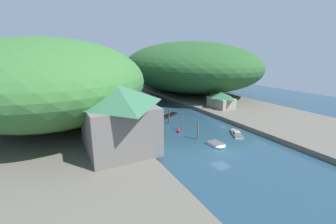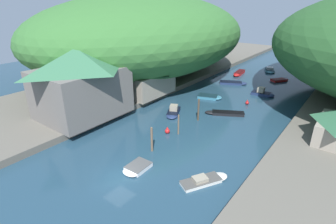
{
  "view_description": "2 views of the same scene",
  "coord_description": "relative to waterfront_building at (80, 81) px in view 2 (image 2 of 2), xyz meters",
  "views": [
    {
      "loc": [
        -22.65,
        -25.19,
        15.17
      ],
      "look_at": [
        -1.33,
        15.92,
        2.84
      ],
      "focal_mm": 24.0,
      "sensor_mm": 36.0,
      "label": 1
    },
    {
      "loc": [
        17.5,
        -14.52,
        16.74
      ],
      "look_at": [
        -2.33,
        11.59,
        2.72
      ],
      "focal_mm": 28.0,
      "sensor_mm": 36.0,
      "label": 2
    }
  ],
  "objects": [
    {
      "name": "water_surface",
      "position": [
        14.48,
        23.24,
        -6.01
      ],
      "size": [
        130.0,
        130.0,
        0.0
      ],
      "primitive_type": "plane",
      "color": "#234256",
      "rests_on": "ground"
    },
    {
      "name": "left_bank",
      "position": [
        -7.56,
        23.24,
        -5.56
      ],
      "size": [
        22.0,
        120.0,
        0.9
      ],
      "color": "#666056",
      "rests_on": "ground"
    },
    {
      "name": "hillside_left",
      "position": [
        -8.66,
        23.53,
        3.58
      ],
      "size": [
        38.87,
        54.41,
        17.37
      ],
      "color": "#387033",
      "rests_on": "left_bank"
    },
    {
      "name": "waterfront_building",
      "position": [
        0.0,
        0.0,
        0.0
      ],
      "size": [
        10.26,
        12.54,
        9.89
      ],
      "color": "slate",
      "rests_on": "left_bank"
    },
    {
      "name": "boathouse_shed",
      "position": [
        0.52,
        12.77,
        -2.42
      ],
      "size": [
        8.42,
        9.94,
        5.22
      ],
      "color": "gray",
      "rests_on": "left_bank"
    },
    {
      "name": "boat_red_skiff",
      "position": [
        15.91,
        14.41,
        -5.77
      ],
      "size": [
        6.01,
        4.18,
        0.5
      ],
      "rotation": [
        0.0,
        0.0,
        2.08
      ],
      "color": "black",
      "rests_on": "water_surface"
    },
    {
      "name": "boat_cabin_cruiser",
      "position": [
        9.56,
        9.65,
        -5.6
      ],
      "size": [
        3.53,
        4.79,
        1.37
      ],
      "rotation": [
        0.0,
        0.0,
        3.61
      ],
      "color": "navy",
      "rests_on": "water_surface"
    },
    {
      "name": "boat_open_rowboat",
      "position": [
        10.64,
        19.9,
        -5.76
      ],
      "size": [
        4.79,
        3.4,
        0.52
      ],
      "rotation": [
        0.0,
        0.0,
        5.03
      ],
      "color": "teal",
      "rests_on": "water_surface"
    },
    {
      "name": "boat_moored_right",
      "position": [
        17.72,
        39.35,
        -5.76
      ],
      "size": [
        3.73,
        4.27,
        0.51
      ],
      "rotation": [
        0.0,
        0.0,
        5.66
      ],
      "color": "red",
      "rests_on": "water_surface"
    },
    {
      "name": "boat_mid_channel",
      "position": [
        13.07,
        46.51,
        -5.7
      ],
      "size": [
        3.81,
        5.48,
        1.01
      ],
      "rotation": [
        0.0,
        0.0,
        3.52
      ],
      "color": "teal",
      "rests_on": "water_surface"
    },
    {
      "name": "boat_near_quay",
      "position": [
        10.37,
        30.86,
        -5.75
      ],
      "size": [
        5.98,
        4.28,
        0.52
      ],
      "rotation": [
        0.0,
        0.0,
        5.18
      ],
      "color": "navy",
      "rests_on": "water_surface"
    },
    {
      "name": "boat_far_right_bank",
      "position": [
        15.18,
        -4.81,
        -5.77
      ],
      "size": [
        2.09,
        3.23,
        0.49
      ],
      "rotation": [
        0.0,
        0.0,
        3.18
      ],
      "color": "white",
      "rests_on": "water_surface"
    },
    {
      "name": "boat_small_dinghy",
      "position": [
        17.85,
        27.34,
        -5.57
      ],
      "size": [
        4.33,
        2.16,
        1.49
      ],
      "rotation": [
        0.0,
        0.0,
        4.78
      ],
      "color": "navy",
      "rests_on": "water_surface"
    },
    {
      "name": "boat_white_cruiser",
      "position": [
        8.02,
        38.74,
        -5.66
      ],
      "size": [
        2.14,
        6.01,
        0.71
      ],
      "rotation": [
        0.0,
        0.0,
        3.26
      ],
      "color": "red",
      "rests_on": "water_surface"
    },
    {
      "name": "boat_navy_launch",
      "position": [
        22.06,
        -2.05,
        -5.77
      ],
      "size": [
        3.79,
        5.13,
        0.76
      ],
      "rotation": [
        0.0,
        0.0,
        5.77
      ],
      "color": "silver",
      "rests_on": "water_surface"
    },
    {
      "name": "mooring_post_nearest",
      "position": [
        14.01,
        -0.79,
        -4.39
      ],
      "size": [
        0.27,
        0.27,
        3.22
      ],
      "color": "brown",
      "rests_on": "water_surface"
    },
    {
      "name": "mooring_post_second",
      "position": [
        14.04,
        4.66,
        -4.55
      ],
      "size": [
        0.21,
        0.21,
        2.91
      ],
      "color": "brown",
      "rests_on": "water_surface"
    },
    {
      "name": "mooring_post_middle",
      "position": [
        13.86,
        10.08,
        -4.26
      ],
      "size": [
        0.27,
        0.27,
        3.48
      ],
      "color": "#4C3D2D",
      "rests_on": "water_surface"
    },
    {
      "name": "channel_buoy_near",
      "position": [
        12.73,
        3.92,
        -5.61
      ],
      "size": [
        0.68,
        0.68,
        1.02
      ],
      "color": "red",
      "rests_on": "water_surface"
    },
    {
      "name": "channel_buoy_far",
      "position": [
        17.27,
        20.88,
        -5.66
      ],
      "size": [
        0.61,
        0.61,
        0.91
      ],
      "color": "red",
      "rests_on": "water_surface"
    },
    {
      "name": "person_on_quay",
      "position": [
        1.3,
        0.38,
        -4.13
      ],
      "size": [
        0.32,
        0.43,
        1.69
      ],
      "rotation": [
        0.0,
        0.0,
        1.85
      ],
      "color": "#282D3D",
      "rests_on": "left_bank"
    },
    {
      "name": "person_by_boathouse",
      "position": [
        0.95,
        -0.96,
        -4.13
      ],
      "size": [
        0.33,
        0.43,
        1.69
      ],
      "rotation": [
        0.0,
        0.0,
        1.26
      ],
      "color": "#282D3D",
      "rests_on": "left_bank"
    }
  ]
}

